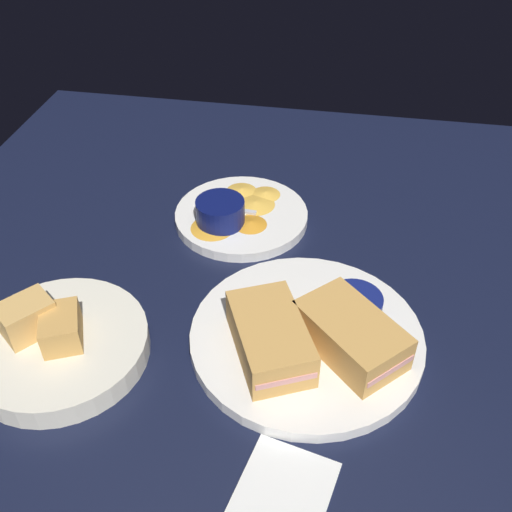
% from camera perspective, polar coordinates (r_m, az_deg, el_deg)
% --- Properties ---
extents(ground_plane, '(1.10, 1.10, 0.03)m').
position_cam_1_polar(ground_plane, '(0.82, 0.66, -3.90)').
color(ground_plane, black).
extents(plate_sandwich_main, '(0.29, 0.29, 0.02)m').
position_cam_1_polar(plate_sandwich_main, '(0.74, 4.87, -7.82)').
color(plate_sandwich_main, white).
rests_on(plate_sandwich_main, ground_plane).
extents(sandwich_half_near, '(0.15, 0.12, 0.05)m').
position_cam_1_polar(sandwich_half_near, '(0.69, 1.36, -7.87)').
color(sandwich_half_near, tan).
rests_on(sandwich_half_near, plate_sandwich_main).
extents(sandwich_half_far, '(0.15, 0.15, 0.05)m').
position_cam_1_polar(sandwich_half_far, '(0.70, 9.12, -7.50)').
color(sandwich_half_far, tan).
rests_on(sandwich_half_far, plate_sandwich_main).
extents(ramekin_dark_sauce, '(0.07, 0.07, 0.04)m').
position_cam_1_polar(ramekin_dark_sauce, '(0.74, 9.41, -4.86)').
color(ramekin_dark_sauce, navy).
rests_on(ramekin_dark_sauce, plate_sandwich_main).
extents(spoon_by_dark_ramekin, '(0.07, 0.09, 0.01)m').
position_cam_1_polar(spoon_by_dark_ramekin, '(0.73, 5.55, -6.95)').
color(spoon_by_dark_ramekin, silver).
rests_on(spoon_by_dark_ramekin, plate_sandwich_main).
extents(plate_chips_companion, '(0.21, 0.21, 0.02)m').
position_cam_1_polar(plate_chips_companion, '(0.93, -1.41, 3.85)').
color(plate_chips_companion, white).
rests_on(plate_chips_companion, ground_plane).
extents(ramekin_light_gravy, '(0.07, 0.07, 0.04)m').
position_cam_1_polar(ramekin_light_gravy, '(0.89, -3.46, 4.34)').
color(ramekin_light_gravy, '#0C144C').
rests_on(ramekin_light_gravy, plate_chips_companion).
extents(spoon_by_gravy_ramekin, '(0.02, 0.10, 0.01)m').
position_cam_1_polar(spoon_by_gravy_ramekin, '(0.93, -4.12, 4.85)').
color(spoon_by_gravy_ramekin, silver).
rests_on(spoon_by_gravy_ramekin, plate_chips_companion).
extents(plantain_chip_scatter, '(0.18, 0.14, 0.01)m').
position_cam_1_polar(plantain_chip_scatter, '(0.93, -1.54, 4.67)').
color(plantain_chip_scatter, gold).
rests_on(plantain_chip_scatter, plate_chips_companion).
extents(bread_basket_rear, '(0.21, 0.21, 0.07)m').
position_cam_1_polar(bread_basket_rear, '(0.75, -18.56, -7.96)').
color(bread_basket_rear, silver).
rests_on(bread_basket_rear, ground_plane).
extents(paper_napkin_folded, '(0.13, 0.11, 0.00)m').
position_cam_1_polar(paper_napkin_folded, '(0.63, 2.54, -21.98)').
color(paper_napkin_folded, white).
rests_on(paper_napkin_folded, ground_plane).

